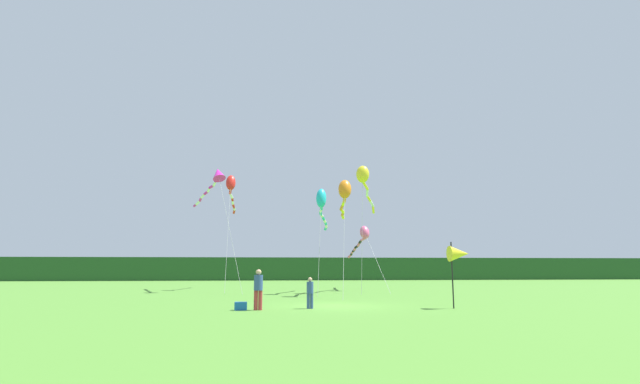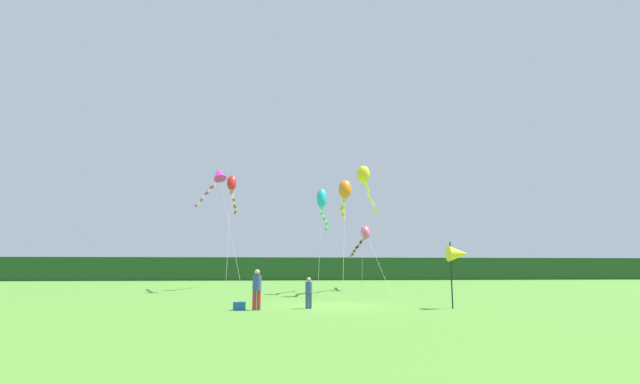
{
  "view_description": "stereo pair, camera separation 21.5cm",
  "coord_description": "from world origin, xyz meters",
  "px_view_note": "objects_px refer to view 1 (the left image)",
  "views": [
    {
      "loc": [
        -3.06,
        -22.26,
        1.76
      ],
      "look_at": [
        0.0,
        6.0,
        6.34
      ],
      "focal_mm": 26.4,
      "sensor_mm": 36.0,
      "label": 1
    },
    {
      "loc": [
        -2.84,
        -22.28,
        1.76
      ],
      "look_at": [
        0.0,
        6.0,
        6.34
      ],
      "focal_mm": 26.4,
      "sensor_mm": 36.0,
      "label": 2
    }
  ],
  "objects_px": {
    "kite_magenta": "(215,179)",
    "kite_yellow": "(364,180)",
    "kite_orange": "(344,193)",
    "kite_cyan": "(322,203)",
    "person_adult": "(258,287)",
    "cooler_box": "(241,306)",
    "banner_flag_pole": "(459,254)",
    "kite_rainbow": "(362,237)",
    "kite_red": "(231,188)",
    "person_child": "(310,291)"
  },
  "relations": [
    {
      "from": "banner_flag_pole",
      "to": "kite_orange",
      "type": "height_order",
      "value": "kite_orange"
    },
    {
      "from": "kite_orange",
      "to": "kite_cyan",
      "type": "xyz_separation_m",
      "value": [
        -1.22,
        2.58,
        -0.3
      ]
    },
    {
      "from": "person_child",
      "to": "kite_magenta",
      "type": "distance_m",
      "value": 18.24
    },
    {
      "from": "person_child",
      "to": "kite_magenta",
      "type": "xyz_separation_m",
      "value": [
        -6.01,
        15.36,
        7.78
      ]
    },
    {
      "from": "kite_orange",
      "to": "kite_rainbow",
      "type": "bearing_deg",
      "value": 70.18
    },
    {
      "from": "kite_cyan",
      "to": "kite_magenta",
      "type": "bearing_deg",
      "value": 156.09
    },
    {
      "from": "kite_rainbow",
      "to": "kite_red",
      "type": "height_order",
      "value": "kite_red"
    },
    {
      "from": "kite_orange",
      "to": "kite_cyan",
      "type": "bearing_deg",
      "value": 115.28
    },
    {
      "from": "cooler_box",
      "to": "kite_rainbow",
      "type": "distance_m",
      "value": 19.27
    },
    {
      "from": "cooler_box",
      "to": "banner_flag_pole",
      "type": "height_order",
      "value": "banner_flag_pole"
    },
    {
      "from": "cooler_box",
      "to": "kite_magenta",
      "type": "relative_size",
      "value": 0.05
    },
    {
      "from": "kite_yellow",
      "to": "kite_red",
      "type": "relative_size",
      "value": 0.92
    },
    {
      "from": "person_adult",
      "to": "kite_yellow",
      "type": "distance_m",
      "value": 17.07
    },
    {
      "from": "kite_cyan",
      "to": "kite_red",
      "type": "height_order",
      "value": "kite_red"
    },
    {
      "from": "person_child",
      "to": "banner_flag_pole",
      "type": "xyz_separation_m",
      "value": [
        6.59,
        -0.59,
        1.6
      ]
    },
    {
      "from": "cooler_box",
      "to": "kite_cyan",
      "type": "bearing_deg",
      "value": 68.73
    },
    {
      "from": "banner_flag_pole",
      "to": "kite_yellow",
      "type": "bearing_deg",
      "value": 95.92
    },
    {
      "from": "kite_cyan",
      "to": "kite_red",
      "type": "bearing_deg",
      "value": 136.08
    },
    {
      "from": "kite_red",
      "to": "cooler_box",
      "type": "bearing_deg",
      "value": -83.68
    },
    {
      "from": "kite_rainbow",
      "to": "kite_red",
      "type": "bearing_deg",
      "value": 168.57
    },
    {
      "from": "kite_magenta",
      "to": "kite_red",
      "type": "relative_size",
      "value": 0.97
    },
    {
      "from": "kite_orange",
      "to": "kite_yellow",
      "type": "bearing_deg",
      "value": 60.66
    },
    {
      "from": "kite_orange",
      "to": "kite_magenta",
      "type": "relative_size",
      "value": 0.87
    },
    {
      "from": "cooler_box",
      "to": "kite_yellow",
      "type": "xyz_separation_m",
      "value": [
        8.12,
        13.48,
        8.04
      ]
    },
    {
      "from": "person_adult",
      "to": "cooler_box",
      "type": "xyz_separation_m",
      "value": [
        -0.71,
        0.07,
        -0.77
      ]
    },
    {
      "from": "kite_rainbow",
      "to": "kite_red",
      "type": "distance_m",
      "value": 11.65
    },
    {
      "from": "kite_cyan",
      "to": "kite_magenta",
      "type": "distance_m",
      "value": 8.88
    },
    {
      "from": "banner_flag_pole",
      "to": "kite_red",
      "type": "height_order",
      "value": "kite_red"
    },
    {
      "from": "kite_yellow",
      "to": "kite_cyan",
      "type": "bearing_deg",
      "value": -160.59
    },
    {
      "from": "cooler_box",
      "to": "kite_red",
      "type": "bearing_deg",
      "value": 96.32
    },
    {
      "from": "kite_magenta",
      "to": "kite_red",
      "type": "bearing_deg",
      "value": 72.93
    },
    {
      "from": "person_adult",
      "to": "kite_orange",
      "type": "bearing_deg",
      "value": 61.61
    },
    {
      "from": "kite_yellow",
      "to": "kite_red",
      "type": "distance_m",
      "value": 11.59
    },
    {
      "from": "cooler_box",
      "to": "kite_orange",
      "type": "distance_m",
      "value": 13.12
    },
    {
      "from": "cooler_box",
      "to": "kite_rainbow",
      "type": "xyz_separation_m",
      "value": [
        8.55,
        16.79,
        4.01
      ]
    },
    {
      "from": "kite_red",
      "to": "person_adult",
      "type": "bearing_deg",
      "value": -81.59
    },
    {
      "from": "banner_flag_pole",
      "to": "kite_orange",
      "type": "relative_size",
      "value": 0.34
    },
    {
      "from": "kite_rainbow",
      "to": "kite_red",
      "type": "xyz_separation_m",
      "value": [
        -10.65,
        2.15,
        4.19
      ]
    },
    {
      "from": "cooler_box",
      "to": "kite_yellow",
      "type": "distance_m",
      "value": 17.67
    },
    {
      "from": "kite_cyan",
      "to": "banner_flag_pole",
      "type": "bearing_deg",
      "value": -69.18
    },
    {
      "from": "kite_magenta",
      "to": "kite_cyan",
      "type": "bearing_deg",
      "value": -23.91
    },
    {
      "from": "kite_orange",
      "to": "banner_flag_pole",
      "type": "bearing_deg",
      "value": -70.39
    },
    {
      "from": "kite_yellow",
      "to": "person_adult",
      "type": "bearing_deg",
      "value": -118.66
    },
    {
      "from": "kite_magenta",
      "to": "kite_red",
      "type": "distance_m",
      "value": 3.3
    },
    {
      "from": "kite_magenta",
      "to": "kite_yellow",
      "type": "xyz_separation_m",
      "value": [
        11.18,
        -2.31,
        -0.32
      ]
    },
    {
      "from": "banner_flag_pole",
      "to": "kite_magenta",
      "type": "height_order",
      "value": "kite_magenta"
    },
    {
      "from": "kite_magenta",
      "to": "kite_yellow",
      "type": "bearing_deg",
      "value": -11.68
    },
    {
      "from": "kite_red",
      "to": "person_child",
      "type": "bearing_deg",
      "value": -74.75
    },
    {
      "from": "kite_rainbow",
      "to": "kite_yellow",
      "type": "relative_size",
      "value": 1.16
    },
    {
      "from": "kite_orange",
      "to": "kite_cyan",
      "type": "height_order",
      "value": "kite_orange"
    }
  ]
}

